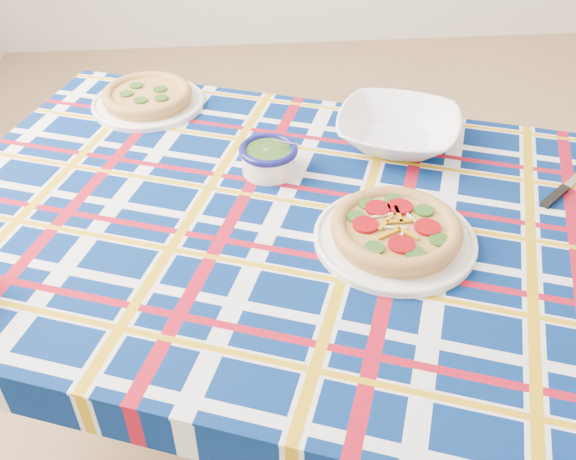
{
  "coord_description": "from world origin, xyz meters",
  "views": [
    {
      "loc": [
        -0.72,
        -1.53,
        1.48
      ],
      "look_at": [
        -0.64,
        -0.61,
        0.74
      ],
      "focal_mm": 40.0,
      "sensor_mm": 36.0,
      "label": 1
    }
  ],
  "objects_px": {
    "dining_table": "(315,250)",
    "serving_bowl": "(398,130)",
    "main_focaccia_plate": "(396,229)",
    "pesto_bowl": "(269,156)"
  },
  "relations": [
    {
      "from": "dining_table",
      "to": "main_focaccia_plate",
      "type": "xyz_separation_m",
      "value": [
        0.14,
        -0.07,
        0.1
      ]
    },
    {
      "from": "main_focaccia_plate",
      "to": "pesto_bowl",
      "type": "bearing_deg",
      "value": 130.38
    },
    {
      "from": "main_focaccia_plate",
      "to": "serving_bowl",
      "type": "bearing_deg",
      "value": 76.86
    },
    {
      "from": "serving_bowl",
      "to": "pesto_bowl",
      "type": "bearing_deg",
      "value": -163.07
    },
    {
      "from": "pesto_bowl",
      "to": "serving_bowl",
      "type": "distance_m",
      "value": 0.31
    },
    {
      "from": "main_focaccia_plate",
      "to": "pesto_bowl",
      "type": "xyz_separation_m",
      "value": [
        -0.22,
        0.25,
        0.01
      ]
    },
    {
      "from": "main_focaccia_plate",
      "to": "pesto_bowl",
      "type": "distance_m",
      "value": 0.33
    },
    {
      "from": "dining_table",
      "to": "serving_bowl",
      "type": "distance_m",
      "value": 0.36
    },
    {
      "from": "dining_table",
      "to": "pesto_bowl",
      "type": "xyz_separation_m",
      "value": [
        -0.08,
        0.18,
        0.11
      ]
    },
    {
      "from": "pesto_bowl",
      "to": "serving_bowl",
      "type": "bearing_deg",
      "value": 16.93
    }
  ]
}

